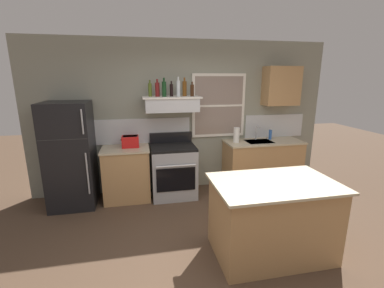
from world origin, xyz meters
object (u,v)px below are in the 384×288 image
bottle_red_label_wine (157,89)px  bottle_brown_stout (192,90)px  refrigerator (71,155)px  toaster (130,141)px  bottle_olive_oil_square (150,90)px  paper_towel_roll (236,135)px  bottle_amber_wine (185,88)px  dish_soap_bottle (270,135)px  bottle_clear_tall (178,88)px  stove_range (173,170)px  bottle_balsamic_dark (171,90)px  kitchen_island (272,218)px  bottle_dark_green_wine (164,89)px

bottle_red_label_wine → bottle_brown_stout: 0.58m
refrigerator → toaster: bearing=6.5°
bottle_olive_oil_square → paper_towel_roll: bearing=-4.3°
bottle_amber_wine → dish_soap_bottle: bearing=0.7°
dish_soap_bottle → bottle_brown_stout: bearing=-176.6°
bottle_clear_tall → bottle_brown_stout: size_ratio=1.34×
refrigerator → bottle_clear_tall: (1.77, 0.10, 1.03)m
bottle_olive_oil_square → bottle_red_label_wine: size_ratio=0.95×
stove_range → bottle_red_label_wine: bearing=153.0°
bottle_balsamic_dark → bottle_clear_tall: size_ratio=0.78×
bottle_clear_tall → stove_range: bearing=-148.1°
bottle_olive_oil_square → bottle_red_label_wine: (0.12, -0.03, 0.01)m
stove_range → bottle_balsamic_dark: bearing=86.4°
bottle_olive_oil_square → kitchen_island: (1.27, -1.98, -1.40)m
bottle_red_label_wine → kitchen_island: bearing=-59.5°
toaster → bottle_clear_tall: size_ratio=0.92×
bottle_olive_oil_square → bottle_brown_stout: 0.70m
bottle_olive_oil_square → bottle_brown_stout: bearing=-8.5°
bottle_dark_green_wine → bottle_brown_stout: bearing=0.4°
bottle_red_label_wine → bottle_brown_stout: bottle_red_label_wine is taller
kitchen_island → paper_towel_roll: bearing=82.6°
refrigerator → kitchen_island: size_ratio=1.21×
bottle_olive_oil_square → bottle_amber_wine: (0.58, -0.03, 0.02)m
bottle_clear_tall → paper_towel_roll: (1.05, -0.04, -0.84)m
bottle_brown_stout → paper_towel_roll: size_ratio=0.89×
toaster → dish_soap_bottle: bearing=1.2°
dish_soap_bottle → kitchen_island: dish_soap_bottle is taller
stove_range → bottle_amber_wine: (0.23, 0.12, 1.41)m
stove_range → bottle_olive_oil_square: size_ratio=4.05×
bottle_olive_oil_square → dish_soap_bottle: bottle_olive_oil_square is taller
bottle_dark_green_wine → stove_range: bearing=-19.6°
refrigerator → bottle_balsamic_dark: (1.66, 0.15, 1.00)m
toaster → paper_towel_roll: 1.87m
bottle_brown_stout → bottle_dark_green_wine: bearing=-179.6°
refrigerator → bottle_amber_wine: size_ratio=5.49×
bottle_olive_oil_square → dish_soap_bottle: bearing=-0.3°
bottle_balsamic_dark → toaster: bearing=-176.9°
paper_towel_roll → bottle_clear_tall: bearing=178.0°
bottle_dark_green_wine → bottle_brown_stout: size_ratio=1.27×
paper_towel_roll → bottle_dark_green_wine: bearing=179.7°
bottle_balsamic_dark → bottle_brown_stout: bottle_balsamic_dark is taller
bottle_brown_stout → bottle_clear_tall: bearing=173.5°
toaster → kitchen_island: bearing=-49.6°
paper_towel_roll → dish_soap_bottle: paper_towel_roll is taller
bottle_balsamic_dark → refrigerator: bearing=-175.0°
refrigerator → bottle_balsamic_dark: bearing=5.0°
bottle_balsamic_dark → kitchen_island: 2.57m
bottle_olive_oil_square → bottle_balsamic_dark: size_ratio=1.07×
refrigerator → bottle_olive_oil_square: size_ratio=6.30×
bottle_balsamic_dark → bottle_amber_wine: bottle_amber_wine is taller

